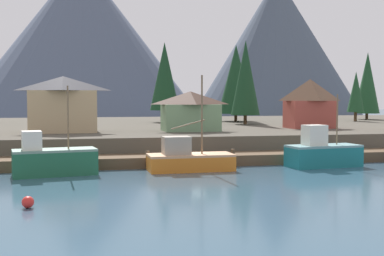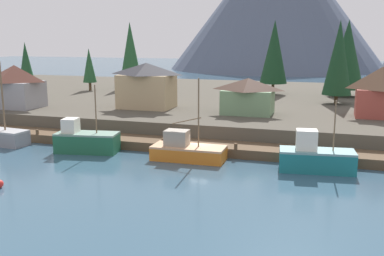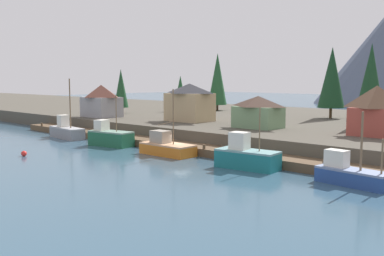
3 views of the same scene
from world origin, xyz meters
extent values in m
cube|color=#335166|center=(0.00, 20.00, -0.50)|extent=(400.00, 400.00, 1.00)
cube|color=brown|center=(0.00, 2.00, 0.50)|extent=(80.00, 4.00, 1.00)
cylinder|color=brown|center=(-20.00, 0.20, 0.80)|extent=(0.36, 0.36, 1.60)
cylinder|color=brown|center=(-12.00, 0.20, 0.80)|extent=(0.36, 0.36, 1.60)
cylinder|color=brown|center=(-4.00, 0.20, 0.80)|extent=(0.36, 0.36, 1.60)
cylinder|color=brown|center=(4.00, 0.20, 0.80)|extent=(0.36, 0.36, 1.60)
cylinder|color=brown|center=(12.00, 0.20, 0.80)|extent=(0.36, 0.36, 1.60)
cube|color=#4C473D|center=(0.00, 32.00, 1.25)|extent=(400.00, 56.00, 2.50)
cylinder|color=brown|center=(-22.77, -1.92, 5.74)|extent=(0.19, 0.19, 7.90)
cube|color=#1E5B3D|center=(-11.99, -2.02, 0.98)|extent=(7.04, 3.74, 1.97)
cube|color=gray|center=(-11.99, -2.02, 2.07)|extent=(7.04, 3.74, 0.20)
cube|color=silver|center=(-13.78, -2.31, 2.93)|extent=(1.77, 1.99, 1.53)
cylinder|color=brown|center=(-10.90, -1.84, 4.78)|extent=(0.14, 0.14, 5.23)
cube|color=#CC6B1E|center=(-0.47, -1.76, 0.63)|extent=(7.50, 3.20, 1.26)
cube|color=tan|center=(-0.47, -1.76, 1.36)|extent=(7.50, 3.20, 0.20)
cube|color=gray|center=(-1.74, -1.78, 2.24)|extent=(2.39, 1.82, 1.56)
cylinder|color=brown|center=(0.56, -1.74, 4.93)|extent=(0.15, 0.15, 6.92)
cylinder|color=brown|center=(-0.68, -1.76, 4.07)|extent=(3.03, 0.16, 0.87)
cube|color=#196B70|center=(12.15, -1.91, 0.91)|extent=(7.12, 3.53, 1.82)
cube|color=#679496|center=(12.15, -1.91, 1.92)|extent=(7.12, 3.53, 0.20)
cube|color=silver|center=(11.14, -2.03, 2.96)|extent=(2.08, 1.82, 1.88)
cylinder|color=brown|center=(13.55, -1.74, 4.37)|extent=(0.13, 0.13, 4.70)
cube|color=tan|center=(-11.84, 14.30, 4.87)|extent=(7.39, 5.10, 4.73)
pyramid|color=#2D2D33|center=(-11.84, 14.30, 8.04)|extent=(7.76, 5.36, 1.63)
cube|color=#9E4238|center=(18.99, 15.66, 4.27)|extent=(5.83, 4.02, 3.54)
pyramid|color=brown|center=(18.99, 15.66, 7.43)|extent=(6.12, 4.22, 2.79)
cube|color=gray|center=(-29.79, 9.12, 4.36)|extent=(6.82, 5.07, 3.73)
pyramid|color=brown|center=(-29.79, 9.12, 7.38)|extent=(7.16, 5.33, 2.30)
cube|color=#6B8E66|center=(2.75, 13.49, 4.07)|extent=(6.46, 4.57, 3.14)
pyramid|color=#422D23|center=(2.75, 13.49, 6.40)|extent=(6.78, 4.80, 1.53)
cylinder|color=#4C3823|center=(-30.62, 31.11, 3.29)|extent=(0.50, 0.50, 1.57)
cone|color=#1E4C28|center=(-30.62, 31.11, 7.23)|extent=(2.55, 2.55, 6.31)
cylinder|color=#4C3823|center=(3.20, 35.65, 3.47)|extent=(0.50, 0.50, 1.95)
cone|color=#14381E|center=(3.20, 35.65, 9.90)|extent=(4.77, 4.77, 10.90)
cylinder|color=#4C3823|center=(-25.02, 37.36, 3.16)|extent=(0.50, 0.50, 1.32)
cone|color=#1E4C28|center=(-25.02, 37.36, 9.61)|extent=(4.27, 4.27, 11.57)
cylinder|color=#4C3823|center=(-33.67, 16.81, 3.14)|extent=(0.50, 0.50, 1.28)
cone|color=#194223|center=(-33.67, 16.81, 7.72)|extent=(2.98, 2.98, 7.88)
cylinder|color=#4C3823|center=(13.83, 26.57, 3.19)|extent=(0.50, 0.50, 1.39)
cone|color=#14381E|center=(13.83, 26.57, 9.41)|extent=(4.28, 4.28, 11.04)
cylinder|color=#4C3823|center=(15.29, 36.11, 3.16)|extent=(0.50, 0.50, 1.33)
cone|color=#14381E|center=(15.29, 36.11, 9.56)|extent=(5.91, 5.91, 11.47)
camera|label=1|loc=(-9.65, -45.12, 6.35)|focal=47.43mm
camera|label=2|loc=(13.02, -43.83, 12.21)|focal=41.80mm
camera|label=3|loc=(40.47, -40.84, 9.66)|focal=42.06mm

